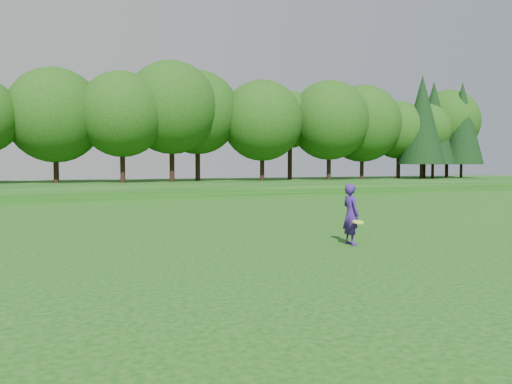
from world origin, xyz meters
name	(u,v)px	position (x,y,z in m)	size (l,w,h in m)	color
ground	(339,242)	(0.00, 0.00, 0.00)	(140.00, 140.00, 0.00)	#0C420F
berm	(120,187)	(0.00, 34.00, 0.30)	(130.00, 30.00, 0.60)	#0C420F
walking_path	(160,199)	(0.00, 20.00, 0.02)	(130.00, 1.60, 0.04)	gray
treeline	(111,105)	(0.00, 38.00, 8.10)	(104.00, 7.00, 15.00)	#1B3E0E
woman	(351,214)	(0.05, -0.49, 0.85)	(0.46, 0.92, 1.70)	#381B7A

